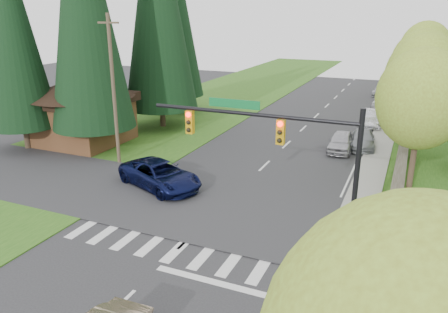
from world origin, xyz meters
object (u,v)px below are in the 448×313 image
Objects in this scene: parked_car_a at (341,142)px; parked_car_c at (373,118)px; parked_car_e at (382,90)px; suv_navy at (160,175)px; parked_car_b at (363,140)px; parked_car_d at (382,100)px.

parked_car_c is at bearing 78.40° from parked_car_a.
parked_car_a is 0.90× the size of parked_car_e.
parked_car_c is (10.12, 20.60, -0.05)m from suv_navy.
parked_car_d is at bearing 83.28° from parked_car_b.
parked_car_b is 0.94× the size of parked_car_e.
parked_car_b is at bearing -86.30° from parked_car_e.
parked_car_e is (-0.54, 6.86, 0.02)m from parked_car_d.
suv_navy is 1.29× the size of parked_car_b.
suv_navy is 16.66m from parked_car_b.
parked_car_d is at bearing 3.58° from suv_navy.
parked_car_c reaches higher than parked_car_d.
parked_car_b is 1.14× the size of parked_car_d.
parked_car_e is (-0.54, 16.48, -0.06)m from parked_car_c.
parked_car_b is (1.40, 1.51, -0.09)m from parked_car_a.
parked_car_a is at bearing -139.56° from parked_car_b.
parked_car_a is 8.98m from parked_car_c.
parked_car_e reaches higher than parked_car_b.
suv_navy is at bearing -102.08° from parked_car_e.
parked_car_d is 6.88m from parked_car_e.
parked_car_e is at bearing 84.59° from parked_car_b.
parked_car_d is at bearing 83.04° from parked_car_a.
parked_car_d is at bearing 87.29° from parked_car_c.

